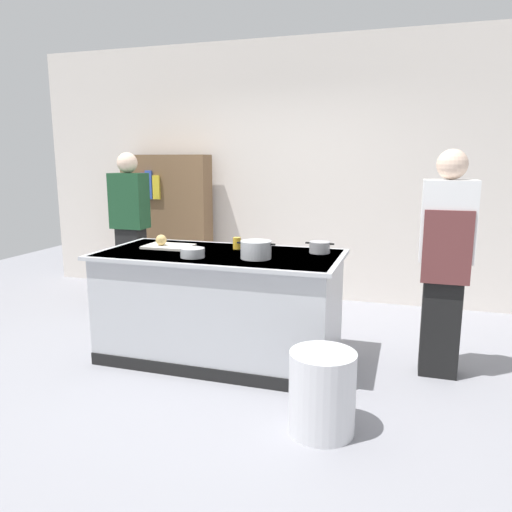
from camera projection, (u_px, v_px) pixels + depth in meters
name	position (u px, v px, depth m)	size (l,w,h in m)	color
ground_plane	(221.00, 357.00, 4.17)	(10.00, 10.00, 0.00)	gray
back_wall	(284.00, 172.00, 5.84)	(6.40, 0.12, 3.00)	silver
counter_island	(220.00, 304.00, 4.08)	(1.98, 0.98, 0.90)	#B7BABF
cutting_board	(168.00, 246.00, 4.23)	(0.40, 0.28, 0.02)	silver
onion	(161.00, 240.00, 4.21)	(0.09, 0.09, 0.09)	tan
stock_pot	(256.00, 250.00, 3.75)	(0.30, 0.24, 0.14)	#B7BABF
sauce_pan	(320.00, 247.00, 3.98)	(0.23, 0.17, 0.09)	#99999E
mixing_bowl	(193.00, 253.00, 3.80)	(0.19, 0.19, 0.07)	#B7BABF
juice_cup	(237.00, 243.00, 4.15)	(0.07, 0.07, 0.10)	yellow
trash_bin	(322.00, 392.00, 2.99)	(0.41, 0.41, 0.51)	silver
person_chef	(445.00, 259.00, 3.67)	(0.38, 0.25, 1.72)	black
person_guest	(130.00, 227.00, 5.42)	(0.38, 0.24, 1.72)	black
bookshelf	(167.00, 224.00, 6.10)	(1.10, 0.31, 1.70)	brown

